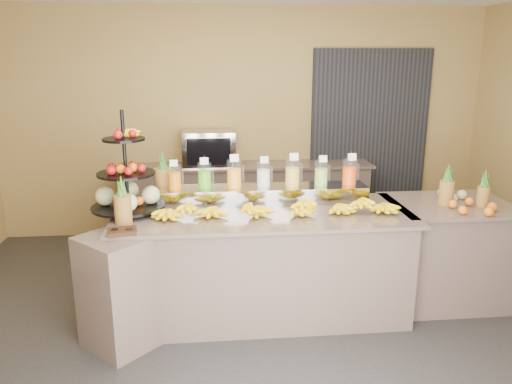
{
  "coord_description": "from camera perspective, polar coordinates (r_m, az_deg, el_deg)",
  "views": [
    {
      "loc": [
        -0.45,
        -3.7,
        2.19
      ],
      "look_at": [
        -0.06,
        0.3,
        1.11
      ],
      "focal_mm": 35.0,
      "sensor_mm": 36.0,
      "label": 1
    }
  ],
  "objects": [
    {
      "name": "right_counter",
      "position": [
        4.94,
        20.81,
        -6.35
      ],
      "size": [
        1.08,
        0.88,
        0.93
      ],
      "color": "gray",
      "rests_on": "ground"
    },
    {
      "name": "juice_pitcher_lime",
      "position": [
        4.51,
        7.45,
        2.0
      ],
      "size": [
        0.12,
        0.13,
        0.29
      ],
      "color": "silver",
      "rests_on": "pitcher_tray"
    },
    {
      "name": "pineapple_left_b",
      "position": [
        4.6,
        -10.53,
        1.19
      ],
      "size": [
        0.16,
        0.16,
        0.46
      ],
      "rotation": [
        0.0,
        0.0,
        0.01
      ],
      "color": "brown",
      "rests_on": "buffet_counter"
    },
    {
      "name": "buffet_counter",
      "position": [
        4.33,
        -0.66,
        -8.38
      ],
      "size": [
        2.75,
        1.25,
        0.93
      ],
      "color": "gray",
      "rests_on": "ground"
    },
    {
      "name": "juice_pitcher_orange_c",
      "position": [
        4.57,
        10.63,
        2.12
      ],
      "size": [
        0.13,
        0.13,
        0.31
      ],
      "color": "silver",
      "rests_on": "pitcher_tray"
    },
    {
      "name": "banana_heap",
      "position": [
        4.14,
        2.58,
        -1.61
      ],
      "size": [
        2.03,
        0.18,
        0.17
      ],
      "color": "yellow",
      "rests_on": "buffet_counter"
    },
    {
      "name": "back_ledge",
      "position": [
        6.21,
        -1.18,
        -1.01
      ],
      "size": [
        3.1,
        0.55,
        0.93
      ],
      "color": "gray",
      "rests_on": "ground"
    },
    {
      "name": "condiment_caddy",
      "position": [
        3.84,
        -15.06,
        -4.37
      ],
      "size": [
        0.24,
        0.2,
        0.03
      ],
      "primitive_type": "cube",
      "rotation": [
        0.0,
        0.0,
        0.2
      ],
      "color": "black",
      "rests_on": "buffet_counter"
    },
    {
      "name": "pitcher_tray",
      "position": [
        4.46,
        0.86,
        -0.3
      ],
      "size": [
        1.85,
        0.3,
        0.15
      ],
      "primitive_type": "cube",
      "color": "gray",
      "rests_on": "buffet_counter"
    },
    {
      "name": "juice_pitcher_orange_b",
      "position": [
        4.4,
        -2.51,
        1.91
      ],
      "size": [
        0.13,
        0.14,
        0.32
      ],
      "color": "silver",
      "rests_on": "pitcher_tray"
    },
    {
      "name": "oven_warmer",
      "position": [
        6.04,
        -5.44,
        5.02
      ],
      "size": [
        0.63,
        0.45,
        0.42
      ],
      "primitive_type": "cube",
      "rotation": [
        0.0,
        0.0,
        0.02
      ],
      "color": "gray",
      "rests_on": "back_ledge"
    },
    {
      "name": "fruit_stand",
      "position": [
        4.29,
        -14.01,
        0.59
      ],
      "size": [
        0.63,
        0.63,
        0.86
      ],
      "rotation": [
        0.0,
        0.0,
        -0.04
      ],
      "color": "black",
      "rests_on": "buffet_counter"
    },
    {
      "name": "juice_pitcher_orange_a",
      "position": [
        4.41,
        -9.27,
        1.56
      ],
      "size": [
        0.11,
        0.12,
        0.28
      ],
      "color": "silver",
      "rests_on": "pitcher_tray"
    },
    {
      "name": "ground",
      "position": [
        4.32,
        1.24,
        -15.36
      ],
      "size": [
        6.0,
        6.0,
        0.0
      ],
      "primitive_type": "plane",
      "color": "black",
      "rests_on": "ground"
    },
    {
      "name": "room_envelope",
      "position": [
        4.54,
        2.58,
        11.11
      ],
      "size": [
        6.04,
        5.02,
        2.82
      ],
      "color": "olive",
      "rests_on": "ground"
    },
    {
      "name": "right_fruit_pile",
      "position": [
        4.67,
        23.0,
        -0.92
      ],
      "size": [
        0.4,
        0.39,
        0.21
      ],
      "color": "brown",
      "rests_on": "right_counter"
    },
    {
      "name": "juice_pitcher_lemon",
      "position": [
        4.46,
        4.19,
        2.06
      ],
      "size": [
        0.13,
        0.14,
        0.32
      ],
      "color": "silver",
      "rests_on": "pitcher_tray"
    },
    {
      "name": "juice_pitcher_green",
      "position": [
        4.4,
        -5.89,
        1.72
      ],
      "size": [
        0.12,
        0.13,
        0.29
      ],
      "color": "silver",
      "rests_on": "pitcher_tray"
    },
    {
      "name": "juice_pitcher_milk",
      "position": [
        4.42,
        0.86,
        1.88
      ],
      "size": [
        0.12,
        0.13,
        0.29
      ],
      "color": "silver",
      "rests_on": "pitcher_tray"
    },
    {
      "name": "pineapple_left_a",
      "position": [
        4.02,
        -14.98,
        -1.56
      ],
      "size": [
        0.14,
        0.14,
        0.39
      ],
      "rotation": [
        0.0,
        0.0,
        -0.02
      ],
      "color": "brown",
      "rests_on": "buffet_counter"
    }
  ]
}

